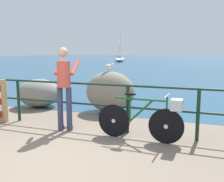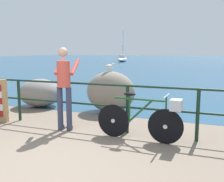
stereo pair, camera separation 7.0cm
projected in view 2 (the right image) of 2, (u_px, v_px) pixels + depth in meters
ground_plane at (182, 71)px, 22.38m from camera, size 120.00×120.00×0.10m
sea_surface at (198, 60)px, 48.42m from camera, size 120.00×90.00×0.01m
promenade_railing at (97, 101)px, 5.60m from camera, size 9.82×0.07×1.02m
bicycle at (146, 117)px, 4.88m from camera, size 1.70×0.48×0.92m
person_at_railing at (64, 85)px, 5.51m from camera, size 0.54×0.67×1.78m
breakwater_boulder_main at (111, 92)px, 7.25m from camera, size 1.39×1.03×1.14m
breakwater_boulder_left at (40, 93)px, 8.00m from camera, size 1.31×1.18×0.85m
seagull at (109, 66)px, 7.18m from camera, size 0.27×0.30×0.23m
sailboat at (122, 57)px, 40.88m from camera, size 1.84×4.53×6.16m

